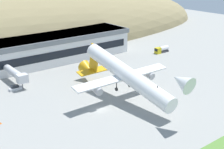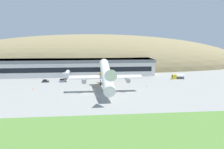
{
  "view_description": "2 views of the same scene",
  "coord_description": "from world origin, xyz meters",
  "views": [
    {
      "loc": [
        -47.55,
        -66.73,
        40.64
      ],
      "look_at": [
        7.05,
        3.7,
        8.3
      ],
      "focal_mm": 50.0,
      "sensor_mm": 36.0,
      "label": 1
    },
    {
      "loc": [
        3.22,
        -100.47,
        25.37
      ],
      "look_at": [
        13.4,
        3.54,
        8.14
      ],
      "focal_mm": 35.0,
      "sensor_mm": 36.0,
      "label": 2
    }
  ],
  "objects": [
    {
      "name": "ground_plane",
      "position": [
        0.0,
        0.0,
        0.0
      ],
      "size": [
        362.29,
        362.29,
        0.0
      ],
      "primitive_type": "plane",
      "color": "gray"
    },
    {
      "name": "grass_strip_foreground",
      "position": [
        0.0,
        -46.2,
        0.04
      ],
      "size": [
        326.06,
        31.37,
        0.08
      ],
      "primitive_type": "cube",
      "color": "#568438",
      "rests_on": "ground_plane"
    },
    {
      "name": "hill_backdrop",
      "position": [
        4.17,
        99.51,
        0.0
      ],
      "size": [
        293.95,
        88.95,
        58.53
      ],
      "primitive_type": "ellipsoid",
      "color": "#8E7F56",
      "rests_on": "ground_plane"
    },
    {
      "name": "terminal_building",
      "position": [
        -12.62,
        51.69,
        6.45
      ],
      "size": [
        119.49,
        19.27,
        11.38
      ],
      "color": "silver",
      "rests_on": "ground_plane"
    },
    {
      "name": "jetway_0",
      "position": [
        -11.71,
        33.89,
        3.99
      ],
      "size": [
        3.38,
        15.77,
        5.43
      ],
      "color": "silver",
      "rests_on": "ground_plane"
    },
    {
      "name": "cargo_airplane",
      "position": [
        10.39,
        1.54,
        8.18
      ],
      "size": [
        34.9,
        48.64,
        14.18
      ],
      "color": "white"
    },
    {
      "name": "service_car_0",
      "position": [
        -23.56,
        28.47,
        0.67
      ],
      "size": [
        4.12,
        2.16,
        1.63
      ],
      "color": "#333338",
      "rests_on": "ground_plane"
    },
    {
      "name": "service_car_1",
      "position": [
        -13.89,
        29.71,
        0.66
      ],
      "size": [
        4.43,
        1.83,
        1.6
      ],
      "color": "silver",
      "rests_on": "ground_plane"
    },
    {
      "name": "box_truck",
      "position": [
        58.36,
        31.46,
        1.49
      ],
      "size": [
        7.74,
        2.3,
        3.07
      ],
      "color": "gold",
      "rests_on": "ground_plane"
    },
    {
      "name": "traffic_cone_0",
      "position": [
        32.76,
        10.83,
        0.28
      ],
      "size": [
        0.52,
        0.52,
        0.58
      ],
      "color": "orange",
      "rests_on": "ground_plane"
    },
    {
      "name": "traffic_cone_1",
      "position": [
        -25.99,
        9.5,
        0.28
      ],
      "size": [
        0.52,
        0.52,
        0.58
      ],
      "color": "orange",
      "rests_on": "ground_plane"
    }
  ]
}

